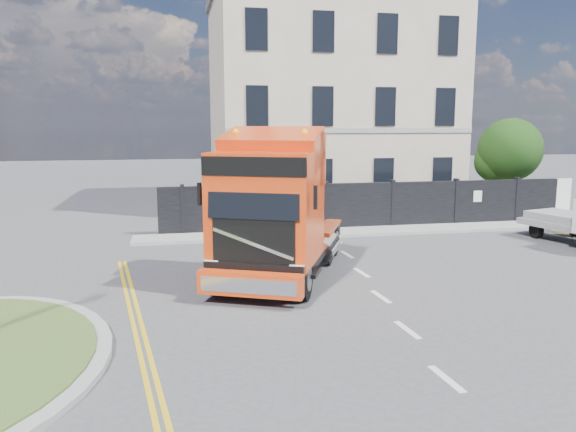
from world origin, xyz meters
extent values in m
plane|color=#424244|center=(0.00, 0.00, 0.00)|extent=(120.00, 120.00, 0.00)
cube|color=black|center=(6.00, 9.00, 1.00)|extent=(18.00, 0.25, 2.00)
cube|color=silver|center=(14.50, 9.00, 1.00)|extent=(2.60, 0.12, 2.00)
cube|color=beige|center=(6.00, 16.50, 5.50)|extent=(12.00, 10.00, 11.00)
cylinder|color=#382619|center=(14.50, 12.00, 1.20)|extent=(0.24, 0.24, 2.40)
sphere|color=black|center=(14.50, 12.00, 3.20)|extent=(3.20, 3.20, 3.20)
sphere|color=black|center=(14.00, 12.40, 2.60)|extent=(2.20, 2.20, 2.20)
cube|color=gray|center=(6.00, 8.10, 0.06)|extent=(20.00, 1.60, 0.12)
cube|color=black|center=(0.95, 2.72, 0.80)|extent=(5.15, 7.21, 0.48)
cube|color=red|center=(0.18, 1.02, 2.30)|extent=(3.57, 3.63, 2.99)
cube|color=red|center=(0.64, 2.04, 3.52)|extent=(2.83, 1.97, 1.49)
cube|color=black|center=(-0.38, -0.22, 2.72)|extent=(2.17, 1.03, 1.12)
cube|color=red|center=(-0.52, -0.54, 0.59)|extent=(2.59, 1.44, 0.59)
cylinder|color=black|center=(-1.22, 0.72, 0.56)|extent=(0.77, 1.15, 1.11)
cylinder|color=gray|center=(-1.22, 0.72, 0.56)|extent=(0.60, 0.71, 0.61)
cylinder|color=black|center=(0.88, -0.23, 0.56)|extent=(0.77, 1.15, 1.11)
cylinder|color=gray|center=(0.88, -0.23, 0.56)|extent=(0.60, 0.71, 0.61)
cylinder|color=black|center=(0.34, 4.17, 0.56)|extent=(0.77, 1.15, 1.11)
cylinder|color=gray|center=(0.34, 4.17, 0.56)|extent=(0.60, 0.71, 0.61)
cylinder|color=black|center=(2.44, 3.22, 0.56)|extent=(0.77, 1.15, 1.11)
cylinder|color=gray|center=(2.44, 3.22, 0.56)|extent=(0.60, 0.71, 0.61)
cylinder|color=black|center=(0.86, 5.34, 0.56)|extent=(0.77, 1.15, 1.11)
cylinder|color=gray|center=(0.86, 5.34, 0.56)|extent=(0.60, 0.71, 0.61)
cylinder|color=black|center=(2.97, 4.39, 0.56)|extent=(0.77, 1.15, 1.11)
cylinder|color=gray|center=(2.97, 4.39, 0.56)|extent=(0.60, 0.71, 0.61)
cylinder|color=black|center=(11.79, 5.69, 0.33)|extent=(0.23, 0.65, 0.65)
cylinder|color=black|center=(13.56, 5.69, 0.33)|extent=(0.23, 0.65, 0.65)
camera|label=1|loc=(-2.27, -13.87, 4.51)|focal=35.00mm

